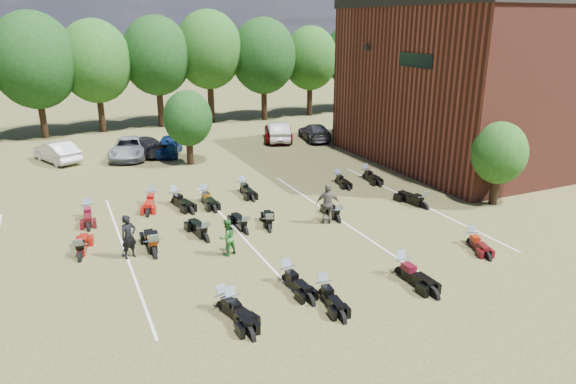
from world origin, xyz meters
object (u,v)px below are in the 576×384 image
person_green (227,237)px  person_grey (328,204)px  motorcycle_14 (89,217)px  car_4 (169,146)px  motorcycle_3 (287,283)px  motorcycle_7 (81,259)px  person_black (129,237)px

person_green → person_grey: bearing=176.5°
person_grey → motorcycle_14: (-10.30, 5.62, -0.98)m
person_grey → car_4: bearing=-51.7°
person_green → motorcycle_14: (-4.89, 6.95, -0.78)m
motorcycle_3 → motorcycle_7: motorcycle_7 is taller
person_black → motorcycle_14: bearing=80.0°
motorcycle_3 → person_black: bearing=133.2°
person_black → person_green: 3.94m
person_grey → motorcycle_7: person_grey is taller
person_green → motorcycle_3: bearing=94.2°
person_black → person_grey: size_ratio=0.93×
car_4 → person_green: bearing=-74.2°
motorcycle_3 → motorcycle_14: motorcycle_14 is taller
motorcycle_3 → person_green: bearing=107.7°
motorcycle_14 → person_black: bearing=-73.8°
person_black → car_4: bearing=50.3°
person_black → motorcycle_3: person_black is taller
person_black → motorcycle_7: size_ratio=0.79×
person_green → person_black: bearing=-38.3°
person_green → motorcycle_3: (1.25, -3.17, -0.78)m
motorcycle_3 → motorcycle_7: size_ratio=0.98×
car_4 → person_black: bearing=-87.0°
person_black → motorcycle_7: bearing=137.9°
person_black → motorcycle_3: bearing=-65.3°
person_black → person_green: (3.68, -1.41, -0.13)m
person_green → motorcycle_14: person_green is taller
person_green → person_grey: (5.41, 1.33, 0.20)m
car_4 → person_grey: (3.99, -16.41, 0.31)m
car_4 → person_black: (-5.10, -16.32, 0.24)m
person_grey → motorcycle_3: bearing=72.0°
motorcycle_3 → motorcycle_14: 11.84m
person_grey → motorcycle_14: 11.77m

